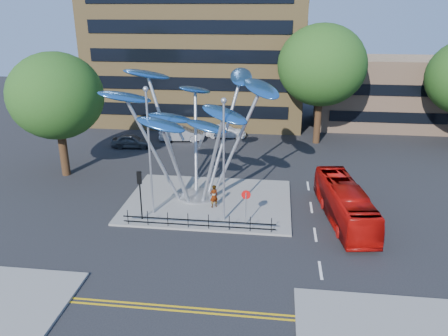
# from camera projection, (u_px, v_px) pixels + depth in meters

# --- Properties ---
(ground) EXTENTS (120.00, 120.00, 0.00)m
(ground) POSITION_uv_depth(u_px,v_px,m) (210.00, 244.00, 26.66)
(ground) COLOR black
(ground) RESTS_ON ground
(traffic_island) EXTENTS (12.00, 9.00, 0.15)m
(traffic_island) POSITION_uv_depth(u_px,v_px,m) (209.00, 201.00, 32.32)
(traffic_island) COLOR slate
(traffic_island) RESTS_ON ground
(double_yellow_near) EXTENTS (40.00, 0.12, 0.01)m
(double_yellow_near) POSITION_uv_depth(u_px,v_px,m) (191.00, 308.00, 21.08)
(double_yellow_near) COLOR gold
(double_yellow_near) RESTS_ON ground
(double_yellow_far) EXTENTS (40.00, 0.12, 0.01)m
(double_yellow_far) POSITION_uv_depth(u_px,v_px,m) (190.00, 312.00, 20.80)
(double_yellow_far) COLOR gold
(double_yellow_far) RESTS_ON ground
(low_building_near) EXTENTS (15.00, 8.00, 8.00)m
(low_building_near) POSITION_uv_depth(u_px,v_px,m) (382.00, 92.00, 51.28)
(low_building_near) COLOR tan
(low_building_near) RESTS_ON ground
(tree_right) EXTENTS (8.80, 8.80, 12.11)m
(tree_right) POSITION_uv_depth(u_px,v_px,m) (322.00, 65.00, 43.34)
(tree_right) COLOR black
(tree_right) RESTS_ON ground
(tree_left) EXTENTS (7.60, 7.60, 10.32)m
(tree_left) POSITION_uv_depth(u_px,v_px,m) (56.00, 96.00, 35.15)
(tree_left) COLOR black
(tree_left) RESTS_ON ground
(leaf_sculpture) EXTENTS (12.72, 9.54, 9.51)m
(leaf_sculpture) POSITION_uv_depth(u_px,v_px,m) (194.00, 108.00, 30.67)
(leaf_sculpture) COLOR #9EA0A5
(leaf_sculpture) RESTS_ON traffic_island
(street_lamp_left) EXTENTS (0.36, 0.36, 8.80)m
(street_lamp_left) POSITION_uv_depth(u_px,v_px,m) (149.00, 141.00, 28.53)
(street_lamp_left) COLOR #9EA0A5
(street_lamp_left) RESTS_ON traffic_island
(street_lamp_right) EXTENTS (0.36, 0.36, 8.30)m
(street_lamp_right) POSITION_uv_depth(u_px,v_px,m) (224.00, 150.00, 27.59)
(street_lamp_right) COLOR #9EA0A5
(street_lamp_right) RESTS_ON traffic_island
(traffic_light_island) EXTENTS (0.28, 0.18, 3.42)m
(traffic_light_island) POSITION_uv_depth(u_px,v_px,m) (140.00, 185.00, 28.63)
(traffic_light_island) COLOR black
(traffic_light_island) RESTS_ON traffic_island
(no_entry_sign_island) EXTENTS (0.60, 0.10, 2.45)m
(no_entry_sign_island) POSITION_uv_depth(u_px,v_px,m) (246.00, 202.00, 28.13)
(no_entry_sign_island) COLOR #9EA0A5
(no_entry_sign_island) RESTS_ON traffic_island
(pedestrian_railing_front) EXTENTS (10.00, 0.06, 1.00)m
(pedestrian_railing_front) POSITION_uv_depth(u_px,v_px,m) (198.00, 222.00, 28.16)
(pedestrian_railing_front) COLOR black
(pedestrian_railing_front) RESTS_ON traffic_island
(red_bus) EXTENTS (3.39, 9.29, 2.53)m
(red_bus) POSITION_uv_depth(u_px,v_px,m) (344.00, 203.00, 29.21)
(red_bus) COLOR #A70B07
(red_bus) RESTS_ON ground
(pedestrian) EXTENTS (0.74, 0.69, 1.69)m
(pedestrian) POSITION_uv_depth(u_px,v_px,m) (214.00, 196.00, 30.93)
(pedestrian) COLOR gray
(pedestrian) RESTS_ON traffic_island
(parked_car_left) EXTENTS (4.15, 1.94, 1.37)m
(parked_car_left) POSITION_uv_depth(u_px,v_px,m) (132.00, 141.00, 44.36)
(parked_car_left) COLOR #42454A
(parked_car_left) RESTS_ON ground
(parked_car_mid) EXTENTS (4.85, 2.27, 1.54)m
(parked_car_mid) POSITION_uv_depth(u_px,v_px,m) (181.00, 134.00, 46.53)
(parked_car_mid) COLOR #B5B8BE
(parked_car_mid) RESTS_ON ground
(parked_car_right) EXTENTS (4.62, 2.03, 1.32)m
(parked_car_right) POSITION_uv_depth(u_px,v_px,m) (225.00, 131.00, 47.95)
(parked_car_right) COLOR white
(parked_car_right) RESTS_ON ground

